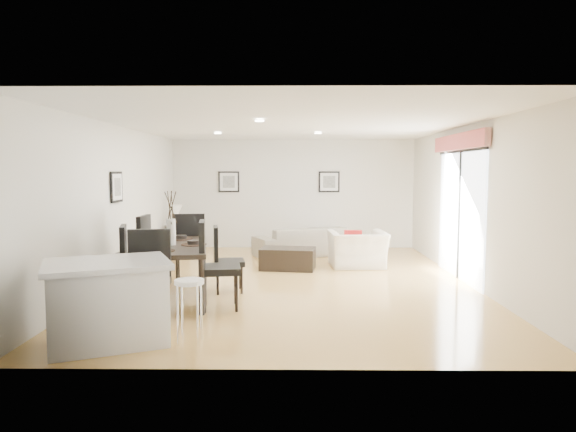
{
  "coord_description": "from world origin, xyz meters",
  "views": [
    {
      "loc": [
        0.01,
        -8.81,
        1.91
      ],
      "look_at": [
        -0.09,
        0.4,
        1.11
      ],
      "focal_mm": 32.0,
      "sensor_mm": 36.0,
      "label": 1
    }
  ],
  "objects_px": {
    "dining_table": "(172,250)",
    "dining_chair_head": "(148,272)",
    "dining_chair_enear": "(212,260)",
    "dining_chair_wnear": "(114,262)",
    "coffee_table": "(288,259)",
    "sofa": "(304,241)",
    "bar_stool": "(189,289)",
    "kitchen_island": "(108,302)",
    "dining_chair_efar": "(223,255)",
    "armchair": "(357,249)",
    "dining_chair_wfar": "(136,249)",
    "side_table": "(177,240)",
    "dining_chair_foot": "(189,244)"
  },
  "relations": [
    {
      "from": "dining_table",
      "to": "dining_chair_head",
      "type": "bearing_deg",
      "value": -100.84
    },
    {
      "from": "dining_chair_enear",
      "to": "dining_chair_wnear",
      "type": "bearing_deg",
      "value": 79.91
    },
    {
      "from": "dining_chair_wnear",
      "to": "coffee_table",
      "type": "relative_size",
      "value": 1.11
    },
    {
      "from": "sofa",
      "to": "bar_stool",
      "type": "relative_size",
      "value": 3.14
    },
    {
      "from": "dining_chair_wnear",
      "to": "kitchen_island",
      "type": "relative_size",
      "value": 0.72
    },
    {
      "from": "sofa",
      "to": "dining_table",
      "type": "relative_size",
      "value": 1.06
    },
    {
      "from": "dining_chair_wnear",
      "to": "dining_chair_head",
      "type": "relative_size",
      "value": 0.98
    },
    {
      "from": "dining_chair_efar",
      "to": "kitchen_island",
      "type": "bearing_deg",
      "value": 148.57
    },
    {
      "from": "dining_chair_head",
      "to": "armchair",
      "type": "bearing_deg",
      "value": 46.14
    },
    {
      "from": "dining_chair_wnear",
      "to": "sofa",
      "type": "bearing_deg",
      "value": 133.94
    },
    {
      "from": "dining_chair_efar",
      "to": "bar_stool",
      "type": "xyz_separation_m",
      "value": [
        -0.05,
        -2.43,
        0.03
      ]
    },
    {
      "from": "dining_chair_wnear",
      "to": "dining_chair_wfar",
      "type": "relative_size",
      "value": 0.95
    },
    {
      "from": "dining_table",
      "to": "bar_stool",
      "type": "distance_m",
      "value": 2.06
    },
    {
      "from": "side_table",
      "to": "dining_chair_wfar",
      "type": "bearing_deg",
      "value": -87.28
    },
    {
      "from": "dining_table",
      "to": "kitchen_island",
      "type": "bearing_deg",
      "value": -107.86
    },
    {
      "from": "dining_chair_efar",
      "to": "dining_chair_wnear",
      "type": "bearing_deg",
      "value": 114.26
    },
    {
      "from": "armchair",
      "to": "dining_chair_enear",
      "type": "bearing_deg",
      "value": 48.22
    },
    {
      "from": "armchair",
      "to": "dining_chair_foot",
      "type": "xyz_separation_m",
      "value": [
        -3.08,
        -1.42,
        0.31
      ]
    },
    {
      "from": "armchair",
      "to": "dining_chair_foot",
      "type": "height_order",
      "value": "dining_chair_foot"
    },
    {
      "from": "dining_chair_foot",
      "to": "dining_chair_efar",
      "type": "bearing_deg",
      "value": 124.25
    },
    {
      "from": "dining_chair_wfar",
      "to": "coffee_table",
      "type": "bearing_deg",
      "value": 129.15
    },
    {
      "from": "dining_chair_wfar",
      "to": "dining_chair_foot",
      "type": "bearing_deg",
      "value": 136.56
    },
    {
      "from": "dining_table",
      "to": "dining_chair_efar",
      "type": "distance_m",
      "value": 0.86
    },
    {
      "from": "armchair",
      "to": "bar_stool",
      "type": "relative_size",
      "value": 1.54
    },
    {
      "from": "dining_chair_wfar",
      "to": "side_table",
      "type": "bearing_deg",
      "value": -176.6
    },
    {
      "from": "kitchen_island",
      "to": "bar_stool",
      "type": "height_order",
      "value": "kitchen_island"
    },
    {
      "from": "armchair",
      "to": "dining_table",
      "type": "bearing_deg",
      "value": 36.09
    },
    {
      "from": "dining_table",
      "to": "bar_stool",
      "type": "relative_size",
      "value": 2.96
    },
    {
      "from": "dining_chair_efar",
      "to": "dining_table",
      "type": "bearing_deg",
      "value": 114.39
    },
    {
      "from": "dining_chair_enear",
      "to": "dining_chair_foot",
      "type": "relative_size",
      "value": 1.03
    },
    {
      "from": "dining_chair_enear",
      "to": "dining_chair_efar",
      "type": "distance_m",
      "value": 0.99
    },
    {
      "from": "dining_chair_enear",
      "to": "dining_chair_head",
      "type": "height_order",
      "value": "dining_chair_enear"
    },
    {
      "from": "dining_chair_wfar",
      "to": "side_table",
      "type": "distance_m",
      "value": 3.63
    },
    {
      "from": "side_table",
      "to": "dining_chair_head",
      "type": "bearing_deg",
      "value": -80.94
    },
    {
      "from": "sofa",
      "to": "dining_chair_foot",
      "type": "relative_size",
      "value": 1.88
    },
    {
      "from": "dining_chair_wfar",
      "to": "kitchen_island",
      "type": "relative_size",
      "value": 0.76
    },
    {
      "from": "dining_chair_head",
      "to": "side_table",
      "type": "relative_size",
      "value": 1.78
    },
    {
      "from": "sofa",
      "to": "side_table",
      "type": "xyz_separation_m",
      "value": [
        -2.92,
        0.04,
        0.0
      ]
    },
    {
      "from": "dining_chair_efar",
      "to": "dining_chair_head",
      "type": "xyz_separation_m",
      "value": [
        -0.71,
        -1.7,
        0.07
      ]
    },
    {
      "from": "sofa",
      "to": "dining_chair_head",
      "type": "xyz_separation_m",
      "value": [
        -2.07,
        -5.28,
        0.33
      ]
    },
    {
      "from": "dining_chair_foot",
      "to": "bar_stool",
      "type": "relative_size",
      "value": 1.67
    },
    {
      "from": "dining_chair_head",
      "to": "dining_chair_wfar",
      "type": "bearing_deg",
      "value": 106.53
    },
    {
      "from": "armchair",
      "to": "dining_chair_head",
      "type": "height_order",
      "value": "dining_chair_head"
    },
    {
      "from": "sofa",
      "to": "dining_chair_head",
      "type": "height_order",
      "value": "dining_chair_head"
    },
    {
      "from": "dining_chair_efar",
      "to": "coffee_table",
      "type": "bearing_deg",
      "value": -37.54
    },
    {
      "from": "dining_chair_enear",
      "to": "kitchen_island",
      "type": "bearing_deg",
      "value": 138.4
    },
    {
      "from": "dining_chair_wnear",
      "to": "side_table",
      "type": "xyz_separation_m",
      "value": [
        -0.16,
        4.57,
        -0.32
      ]
    },
    {
      "from": "sofa",
      "to": "dining_chair_foot",
      "type": "distance_m",
      "value": 3.52
    },
    {
      "from": "dining_chair_efar",
      "to": "side_table",
      "type": "bearing_deg",
      "value": 13.39
    },
    {
      "from": "kitchen_island",
      "to": "dining_chair_wnear",
      "type": "bearing_deg",
      "value": 83.35
    }
  ]
}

